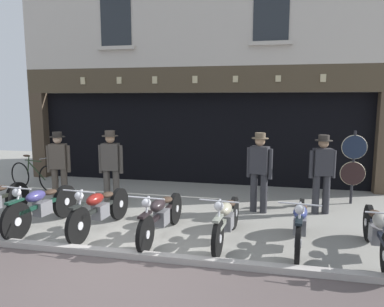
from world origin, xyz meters
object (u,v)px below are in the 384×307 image
Objects in this scene: motorcycle_far_right at (378,231)px; tyre_sign_pole at (353,161)px; motorcycle_left at (42,206)px; advert_board_near at (145,124)px; assistant_far_right at (322,170)px; motorcycle_center_left at (100,209)px; motorcycle_center at (161,215)px; salesman_left at (59,163)px; leaning_bicycle at (34,175)px; salesman_right at (259,168)px; motorcycle_center_right at (226,219)px; shopkeeper_center at (111,164)px; motorcycle_right at (300,223)px.

tyre_sign_pole is (0.22, 3.07, 0.58)m from motorcycle_far_right.
motorcycle_left is 4.64m from advert_board_near.
motorcycle_center_left is at bearing 11.81° from assistant_far_right.
assistant_far_right is at bearing -152.66° from motorcycle_left.
motorcycle_center is 1.22× the size of assistant_far_right.
advert_board_near is at bearing -40.16° from assistant_far_right.
motorcycle_far_right is (5.83, -0.06, -0.02)m from motorcycle_left.
salesman_left reaches higher than motorcycle_far_right.
tyre_sign_pole is 0.97× the size of leaning_bicycle.
motorcycle_left is 1.16× the size of salesman_right.
motorcycle_center is 1.15m from motorcycle_center_right.
salesman_left is 6.01m from assistant_far_right.
motorcycle_center_left is (1.14, 0.10, -0.01)m from motorcycle_left.
motorcycle_far_right is 7.09m from advert_board_near.
tyre_sign_pole is (5.41, 1.33, 0.04)m from shopkeeper_center.
salesman_left is at bearing -11.60° from shopkeeper_center.
motorcycle_left is 2.00m from salesman_left.
motorcycle_left is at bearing -153.55° from tyre_sign_pole.
motorcycle_center is 1.17× the size of leaning_bicycle.
motorcycle_right is 1.18× the size of salesman_left.
salesman_right is 1.31m from assistant_far_right.
motorcycle_center_left is 5.75m from tyre_sign_pole.
motorcycle_center_right is 1.14× the size of salesman_right.
motorcycle_center_right is at bearing 6.69° from motorcycle_right.
motorcycle_right is at bearing 83.28° from leaning_bicycle.
motorcycle_right is 0.96× the size of motorcycle_far_right.
advert_board_near is at bearing -63.44° from motorcycle_center.
motorcycle_center_left is 1.17× the size of shopkeeper_center.
shopkeeper_center is 1.78× the size of advert_board_near.
motorcycle_center_left reaches higher than motorcycle_center.
shopkeeper_center is at bearing -166.13° from tyre_sign_pole.
motorcycle_right reaches higher than motorcycle_far_right.
assistant_far_right reaches higher than motorcycle_center_right.
motorcycle_far_right is at bearing 85.17° from leaning_bicycle.
assistant_far_right is at bearing -71.26° from motorcycle_far_right.
motorcycle_center is 4.94m from advert_board_near.
leaning_bicycle is at bearing -15.48° from motorcycle_far_right.
advert_board_near reaches higher than motorcycle_left.
salesman_right reaches higher than motorcycle_far_right.
leaning_bicycle is at bearing -18.46° from assistant_far_right.
motorcycle_right is 2.13m from assistant_far_right.
motorcycle_right is 1.15m from motorcycle_far_right.
motorcycle_center_right reaches higher than motorcycle_center.
motorcycle_left is 1.02× the size of motorcycle_center_right.
salesman_left is (-4.23, 1.72, 0.51)m from motorcycle_center_right.
motorcycle_center is 1.19× the size of shopkeeper_center.
motorcycle_center_right is at bearing 79.15° from leaning_bicycle.
assistant_far_right is 1.23m from tyre_sign_pole.
salesman_left is 0.98× the size of assistant_far_right.
motorcycle_left is 5.67m from assistant_far_right.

